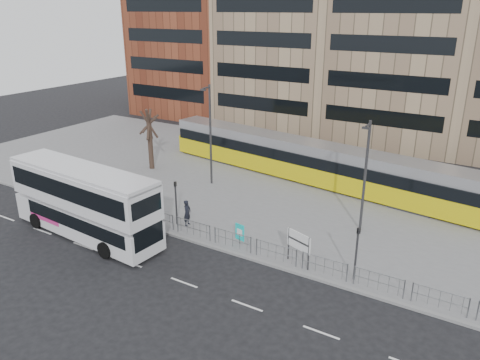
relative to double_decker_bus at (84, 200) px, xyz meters
The scene contains 16 objects.
ground 7.90m from the double_decker_bus, 21.57° to the left, with size 120.00×120.00×0.00m, color black.
plaza 16.50m from the double_decker_bus, 64.73° to the left, with size 64.00×24.00×0.15m, color slate.
kerb 7.90m from the double_decker_bus, 21.92° to the left, with size 64.00×0.25×0.17m, color gray.
building_row 39.39m from the double_decker_bus, 77.05° to the left, with size 70.40×18.40×31.20m.
pedestrian_barrier 9.66m from the double_decker_bus, 19.95° to the left, with size 32.07×0.07×1.10m.
road_markings 8.44m from the double_decker_bus, ahead, with size 62.00×0.12×0.01m, color white.
double_decker_bus is the anchor object (origin of this frame).
tram 18.83m from the double_decker_bus, 63.89° to the left, with size 28.92×6.61×3.40m.
station_sign 14.03m from the double_decker_bus, 14.71° to the left, with size 1.69×0.66×2.03m.
ad_panel 10.28m from the double_decker_bus, 22.79° to the left, with size 0.71×0.20×1.35m.
pedestrian 6.74m from the double_decker_bus, 41.76° to the left, with size 0.66×0.43×1.81m, color black.
traffic_light_west 5.90m from the double_decker_bus, 44.56° to the left, with size 0.21×0.24×3.10m.
traffic_light_east 17.24m from the double_decker_bus, 12.45° to the left, with size 0.23×0.25×3.10m.
lamp_post_west 12.15m from the double_decker_bus, 81.89° to the left, with size 0.45×1.04×8.29m.
lamp_post_east 18.15m from the double_decker_bus, 32.87° to the left, with size 0.45×1.04×7.45m.
bare_tree 13.73m from the double_decker_bus, 113.23° to the left, with size 4.75×4.75×7.91m.
Camera 1 is at (16.10, -21.16, 14.14)m, focal length 35.00 mm.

